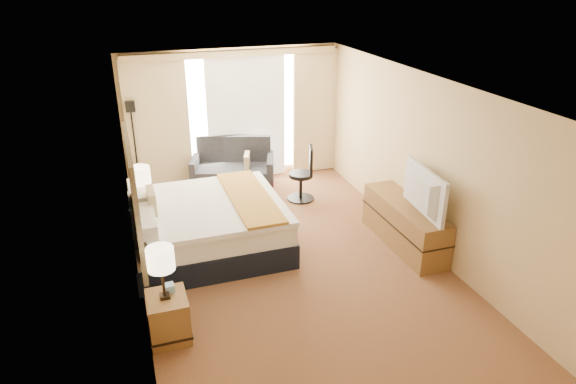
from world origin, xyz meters
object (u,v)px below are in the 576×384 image
object	(u,v)px
desk_chair	(304,176)
lamp_right	(140,176)
nightstand_right	(150,223)
bed	(207,225)
nightstand_left	(169,317)
television	(417,191)
loveseat	(234,172)
lamp_left	(161,260)
media_dresser	(404,224)
floor_lamp	(133,130)

from	to	relation	value
desk_chair	lamp_right	size ratio (longest dim) A/B	1.55
nightstand_right	bed	distance (m)	1.01
lamp_right	nightstand_left	bearing A→B (deg)	-88.77
desk_chair	television	distance (m)	2.60
loveseat	lamp_right	xyz separation A→B (m)	(-1.79, -1.54, 0.74)
bed	desk_chair	size ratio (longest dim) A/B	2.18
desk_chair	television	size ratio (longest dim) A/B	0.87
nightstand_right	television	xyz separation A→B (m)	(3.65, -1.76, 0.76)
loveseat	lamp_left	xyz separation A→B (m)	(-1.74, -4.09, 0.73)
nightstand_left	media_dresser	xyz separation A→B (m)	(3.70, 1.05, 0.07)
media_dresser	loveseat	xyz separation A→B (m)	(-1.97, 3.04, -0.03)
nightstand_right	floor_lamp	xyz separation A→B (m)	(-0.03, 1.85, 1.00)
media_dresser	floor_lamp	size ratio (longest dim) A/B	1.00
loveseat	floor_lamp	xyz separation A→B (m)	(-1.76, 0.26, 0.95)
loveseat	desk_chair	size ratio (longest dim) A/B	1.70
nightstand_left	media_dresser	world-z (taller)	media_dresser
bed	loveseat	bearing A→B (deg)	67.17
media_dresser	lamp_left	distance (m)	3.92
desk_chair	lamp_right	xyz separation A→B (m)	(-2.88, -0.58, 0.60)
loveseat	television	world-z (taller)	television
floor_lamp	desk_chair	world-z (taller)	floor_lamp
bed	lamp_right	bearing A→B (deg)	143.08
lamp_left	lamp_right	bearing A→B (deg)	90.93
media_dresser	desk_chair	bearing A→B (deg)	112.82
loveseat	lamp_left	size ratio (longest dim) A/B	2.70
media_dresser	floor_lamp	xyz separation A→B (m)	(-3.73, 3.30, 0.92)
nightstand_left	loveseat	xyz separation A→B (m)	(1.73, 4.09, 0.04)
television	nightstand_right	bearing A→B (deg)	69.87
media_dresser	lamp_left	size ratio (longest dim) A/B	2.80
nightstand_left	nightstand_right	xyz separation A→B (m)	(0.00, 2.50, 0.00)
lamp_left	television	distance (m)	3.74
lamp_left	floor_lamp	bearing A→B (deg)	90.22
nightstand_left	lamp_right	size ratio (longest dim) A/B	0.84
nightstand_left	desk_chair	bearing A→B (deg)	47.97
bed	desk_chair	world-z (taller)	bed
bed	nightstand_right	bearing A→B (deg)	143.41
nightstand_left	lamp_left	size ratio (longest dim) A/B	0.86
desk_chair	lamp_right	bearing A→B (deg)	-149.87
nightstand_left	nightstand_right	distance (m)	2.50
nightstand_right	desk_chair	world-z (taller)	desk_chair
nightstand_left	lamp_left	distance (m)	0.77
nightstand_left	floor_lamp	world-z (taller)	floor_lamp
bed	lamp_right	world-z (taller)	lamp_right
bed	television	xyz separation A→B (m)	(2.84, -1.16, 0.64)
nightstand_right	nightstand_left	bearing A→B (deg)	-90.00
loveseat	nightstand_left	bearing A→B (deg)	-94.52
loveseat	lamp_right	bearing A→B (deg)	-120.75
loveseat	television	distance (m)	3.93
nightstand_right	bed	xyz separation A→B (m)	(0.81, -0.60, 0.12)
loveseat	lamp_right	world-z (taller)	lamp_right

